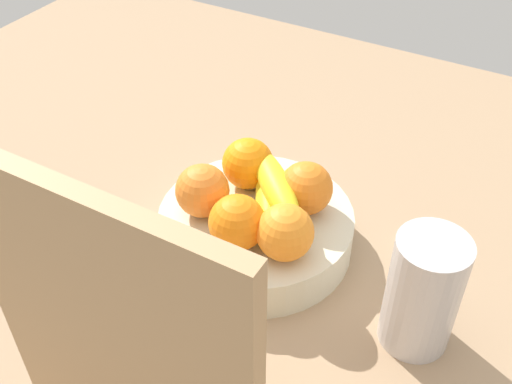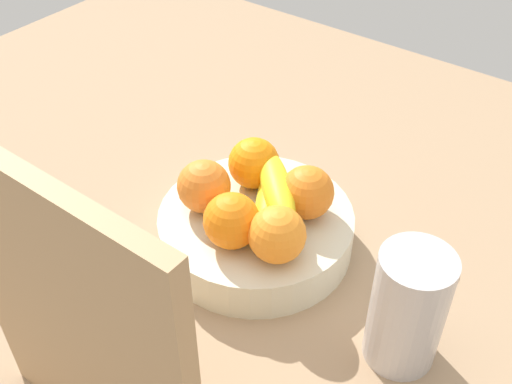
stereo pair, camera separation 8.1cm
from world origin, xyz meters
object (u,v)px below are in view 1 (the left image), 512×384
banana_bunch (273,192)px  orange_back_right (202,191)px  orange_back_left (248,163)px  jar_lid (427,247)px  orange_center (306,188)px  orange_front_right (285,232)px  thermos_tumbler (423,293)px  orange_front_left (237,223)px  cutting_board (119,351)px  fruit_bowl (256,229)px

banana_bunch → orange_back_right: bearing=32.5°
orange_back_left → jar_lid: orange_back_left is taller
orange_center → jar_lid: orange_center is taller
orange_front_right → thermos_tumbler: size_ratio=0.46×
orange_center → orange_back_right: size_ratio=1.00×
orange_back_right → jar_lid: size_ratio=1.10×
orange_front_left → jar_lid: bearing=-140.9°
banana_bunch → jar_lid: 23.63cm
orange_front_left → orange_back_right: 7.98cm
orange_back_right → cutting_board: (-11.59, 30.02, 8.47)cm
orange_front_left → orange_front_right: (-6.13, -1.40, 0.00)cm
cutting_board → jar_lid: 50.15cm
fruit_bowl → orange_back_left: bearing=-50.7°
orange_back_left → cutting_board: (-9.26, 38.26, 8.47)cm
fruit_bowl → orange_center: size_ratio=3.68×
orange_back_right → thermos_tumbler: 31.42cm
orange_front_left → orange_front_right: size_ratio=1.00×
jar_lid → orange_front_right: bearing=46.5°
fruit_bowl → orange_back_left: 9.48cm
orange_back_right → orange_front_right: bearing=172.6°
jar_lid → orange_back_right: bearing=26.2°
orange_back_left → jar_lid: (-26.01, -5.69, -8.94)cm
orange_front_left → thermos_tumbler: thermos_tumbler is taller
orange_back_right → banana_bunch: orange_back_right is taller
orange_center → banana_bunch: orange_center is taller
orange_center → thermos_tumbler: thermos_tumbler is taller
fruit_bowl → orange_front_right: orange_front_right is taller
orange_front_right → orange_center: size_ratio=1.00×
orange_back_right → banana_bunch: (-8.05, -5.13, -0.60)cm
fruit_bowl → orange_back_right: orange_back_right is taller
orange_center → orange_back_left: size_ratio=1.00×
fruit_bowl → thermos_tumbler: (-24.72, 4.42, 5.08)cm
orange_back_left → cutting_board: bearing=103.6°
fruit_bowl → orange_back_right: (6.63, 2.98, 6.62)cm
orange_back_right → banana_bunch: size_ratio=0.44×
orange_front_left → orange_center: bearing=-113.8°
banana_bunch → thermos_tumbler: bearing=164.2°
orange_front_right → orange_center: same height
thermos_tumbler → orange_back_left: bearing=-18.4°
orange_front_right → banana_bunch: 8.78cm
orange_front_left → cutting_board: size_ratio=0.21×
orange_front_left → orange_center: size_ratio=1.00×
banana_bunch → fruit_bowl: bearing=56.5°
fruit_bowl → orange_center: (-5.32, -4.33, 6.62)cm
cutting_board → jar_lid: (-16.75, -43.94, -17.41)cm
orange_front_left → banana_bunch: size_ratio=0.44×
orange_back_left → jar_lid: 28.08cm
orange_front_right → jar_lid: size_ratio=1.10×
fruit_bowl → jar_lid: fruit_bowl is taller
banana_bunch → thermos_tumbler: thermos_tumbler is taller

